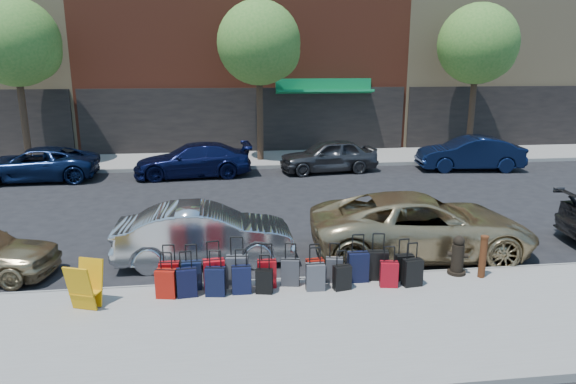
{
  "coord_description": "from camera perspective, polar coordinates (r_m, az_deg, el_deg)",
  "views": [
    {
      "loc": [
        -1.28,
        -14.68,
        4.7
      ],
      "look_at": [
        0.42,
        -1.5,
        1.31
      ],
      "focal_mm": 32.0,
      "sensor_mm": 36.0,
      "label": 1
    }
  ],
  "objects": [
    {
      "name": "suitcase_back_7",
      "position": [
        10.7,
        6.03,
        -9.42
      ],
      "size": [
        0.38,
        0.27,
        0.83
      ],
      "rotation": [
        0.0,
        0.0,
        0.2
      ],
      "color": "black",
      "rests_on": "sidewalk_near"
    },
    {
      "name": "ground",
      "position": [
        15.47,
        -2.25,
        -3.4
      ],
      "size": [
        120.0,
        120.0,
        0.0
      ],
      "primitive_type": "plane",
      "color": "black",
      "rests_on": "ground"
    },
    {
      "name": "tree_right",
      "position": [
        27.2,
        20.58,
        14.93
      ],
      "size": [
        3.8,
        3.8,
        7.27
      ],
      "color": "black",
      "rests_on": "sidewalk_far"
    },
    {
      "name": "bollard",
      "position": [
        11.9,
        20.85,
        -6.66
      ],
      "size": [
        0.17,
        0.17,
        0.94
      ],
      "color": "#38190C",
      "rests_on": "sidewalk_near"
    },
    {
      "name": "suitcase_front_8",
      "position": [
        11.09,
        7.79,
        -8.23
      ],
      "size": [
        0.43,
        0.24,
        1.04
      ],
      "rotation": [
        0.0,
        0.0,
        -0.02
      ],
      "color": "black",
      "rests_on": "sidewalk_near"
    },
    {
      "name": "car_near_1",
      "position": [
        12.46,
        -9.2,
        -4.64
      ],
      "size": [
        4.24,
        1.52,
        1.39
      ],
      "primitive_type": "imported",
      "rotation": [
        0.0,
        0.0,
        1.58
      ],
      "color": "#B2B5B9",
      "rests_on": "ground"
    },
    {
      "name": "suitcase_back_9",
      "position": [
        10.97,
        11.14,
        -8.94
      ],
      "size": [
        0.39,
        0.27,
        0.87
      ],
      "rotation": [
        0.0,
        0.0,
        -0.17
      ],
      "color": "maroon",
      "rests_on": "sidewalk_near"
    },
    {
      "name": "suitcase_front_6",
      "position": [
        10.92,
        3.0,
        -8.79
      ],
      "size": [
        0.38,
        0.23,
        0.87
      ],
      "rotation": [
        0.0,
        0.0,
        0.1
      ],
      "color": "maroon",
      "rests_on": "sidewalk_near"
    },
    {
      "name": "car_far_3",
      "position": [
        24.17,
        19.54,
        4.06
      ],
      "size": [
        4.69,
        2.1,
        1.49
      ],
      "primitive_type": "imported",
      "rotation": [
        0.0,
        0.0,
        -1.69
      ],
      "color": "#0C1736",
      "rests_on": "ground"
    },
    {
      "name": "sidewalk_near",
      "position": [
        9.49,
        1.39,
        -14.88
      ],
      "size": [
        60.0,
        4.0,
        0.15
      ],
      "primitive_type": "cube",
      "color": "gray",
      "rests_on": "ground"
    },
    {
      "name": "tree_center",
      "position": [
        24.27,
        -2.9,
        15.96
      ],
      "size": [
        3.8,
        3.8,
        7.27
      ],
      "color": "black",
      "rests_on": "sidewalk_far"
    },
    {
      "name": "display_rack",
      "position": [
        10.54,
        -21.59,
        -9.68
      ],
      "size": [
        0.67,
        0.7,
        0.91
      ],
      "rotation": [
        0.0,
        0.0,
        -0.35
      ],
      "color": "orange",
      "rests_on": "sidewalk_near"
    },
    {
      "name": "suitcase_front_0",
      "position": [
        10.85,
        -13.02,
        -9.11
      ],
      "size": [
        0.41,
        0.23,
        0.97
      ],
      "rotation": [
        0.0,
        0.0,
        -0.03
      ],
      "color": "maroon",
      "rests_on": "sidewalk_near"
    },
    {
      "name": "suitcase_front_10",
      "position": [
        11.37,
        12.75,
        -8.11
      ],
      "size": [
        0.38,
        0.22,
        0.9
      ],
      "rotation": [
        0.0,
        0.0,
        0.04
      ],
      "color": "black",
      "rests_on": "sidewalk_near"
    },
    {
      "name": "car_near_2",
      "position": [
        13.17,
        14.59,
        -3.57
      ],
      "size": [
        5.68,
        2.96,
        1.53
      ],
      "primitive_type": "imported",
      "rotation": [
        0.0,
        0.0,
        1.49
      ],
      "color": "tan",
      "rests_on": "ground"
    },
    {
      "name": "suitcase_back_10",
      "position": [
        11.11,
        13.65,
        -8.68
      ],
      "size": [
        0.41,
        0.27,
        0.93
      ],
      "rotation": [
        0.0,
        0.0,
        0.12
      ],
      "color": "black",
      "rests_on": "sidewalk_near"
    },
    {
      "name": "suitcase_back_3",
      "position": [
        10.52,
        -5.19,
        -9.67
      ],
      "size": [
        0.39,
        0.22,
        0.92
      ],
      "rotation": [
        0.0,
        0.0,
        -0.01
      ],
      "color": "black",
      "rests_on": "sidewalk_near"
    },
    {
      "name": "suitcase_front_5",
      "position": [
        10.83,
        0.25,
        -8.89
      ],
      "size": [
        0.41,
        0.27,
        0.91
      ],
      "rotation": [
        0.0,
        0.0,
        -0.18
      ],
      "color": "#333338",
      "rests_on": "sidewalk_near"
    },
    {
      "name": "suitcase_front_4",
      "position": [
        10.75,
        -2.36,
        -9.04
      ],
      "size": [
        0.39,
        0.23,
        0.93
      ],
      "rotation": [
        0.0,
        0.0,
        -0.04
      ],
      "color": "maroon",
      "rests_on": "sidewalk_near"
    },
    {
      "name": "curb_near",
      "position": [
        11.28,
        -0.18,
        -9.91
      ],
      "size": [
        60.0,
        0.08,
        0.15
      ],
      "primitive_type": "cube",
      "color": "gray",
      "rests_on": "ground"
    },
    {
      "name": "car_far_1",
      "position": [
        21.83,
        -10.52,
        3.5
      ],
      "size": [
        4.95,
        2.27,
        1.4
      ],
      "primitive_type": "imported",
      "rotation": [
        0.0,
        0.0,
        -1.51
      ],
      "color": "#0D1239",
      "rests_on": "ground"
    },
    {
      "name": "suitcase_front_9",
      "position": [
        11.26,
        9.95,
        -8.0
      ],
      "size": [
        0.46,
        0.3,
        1.02
      ],
      "rotation": [
        0.0,
        0.0,
        -0.17
      ],
      "color": "black",
      "rests_on": "sidewalk_near"
    },
    {
      "name": "curb_far",
      "position": [
        23.17,
        -4.02,
        2.75
      ],
      "size": [
        60.0,
        0.08,
        0.15
      ],
      "primitive_type": "cube",
      "color": "gray",
      "rests_on": "ground"
    },
    {
      "name": "suitcase_front_2",
      "position": [
        10.73,
        -8.21,
        -9.05
      ],
      "size": [
        0.45,
        0.28,
        1.03
      ],
      "rotation": [
        0.0,
        0.0,
        0.11
      ],
      "color": "#B40B13",
      "rests_on": "sidewalk_near"
    },
    {
      "name": "suitcase_front_7",
      "position": [
        11.03,
        5.15,
        -8.6
      ],
      "size": [
        0.39,
        0.26,
        0.86
      ],
      "rotation": [
        0.0,
        0.0,
        -0.2
      ],
      "color": "#3D3D42",
      "rests_on": "sidewalk_near"
    },
    {
      "name": "suitcase_front_3",
      "position": [
        10.79,
        -5.67,
        -8.77
      ],
      "size": [
        0.47,
        0.29,
        1.07
      ],
      "rotation": [
        0.0,
        0.0,
        -0.11
      ],
      "color": "#424247",
      "rests_on": "sidewalk_near"
    },
    {
      "name": "sidewalk_far",
      "position": [
        25.15,
        -4.3,
        3.66
      ],
      "size": [
        60.0,
        4.0,
        0.15
      ],
      "primitive_type": "cube",
      "color": "gray",
      "rests_on": "ground"
    },
    {
      "name": "suitcase_back_4",
      "position": [
        10.5,
        -2.65,
        -9.86
      ],
      "size": [
        0.37,
        0.26,
        0.81
      ],
      "rotation": [
        0.0,
        0.0,
        -0.2
      ],
      "color": "black",
      "rests_on": "sidewalk_near"
    },
    {
      "name": "suitcase_back_6",
      "position": [
        10.63,
        3.05,
        -9.39
      ],
      "size": [
        0.38,
        0.23,
        0.91
      ],
      "rotation": [
        0.0,
        0.0,
        -0.02
      ],
      "color": "#424348",
      "rests_on": "sidewalk_near"
    },
    {
      "name": "fire_hydrant",
      "position": [
        11.92,
        18.34,
        -6.8
      ],
      "size": [
        0.45,
        0.4,
        0.88
      ],
      "rotation": [
        0.0,
        0.0,
        -0.43
      ],
      "color": "black",
      "rests_on": "sidewalk_near"
    },
    {
      "name": "tree_left",
      "position": [
        25.67,
        -27.78,
        14.31
      ],
      "size": [
        3.8,
        3.8,
        7.27
      ],
      "color": "black",
      "rests_on": "sidewalk_far"
    },
    {
      "name": "car_far_0",
      "position": [
        23.08,
        -26.27,
        2.77
      ],
      "size": [
        4.92,
        2.39,
        1.35
      ],
      "primitive_type": "imported",
      "rotation": [
        0.0,
        0.0,
        -1.54
      ],
      "color": "#0D1B3D",
      "rests_on": "ground"
    },
    {
      "name": "suitcase_front_1",
      "position": [
        10.83,
        -10.62,
        -9.08
      ],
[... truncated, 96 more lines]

